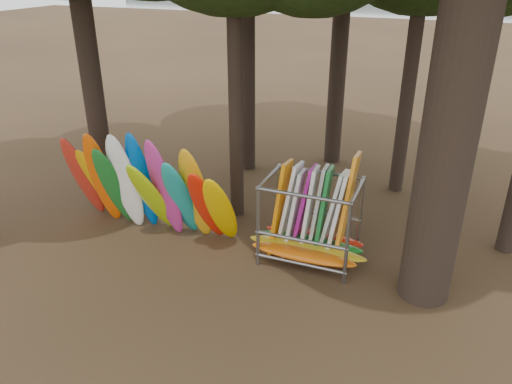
% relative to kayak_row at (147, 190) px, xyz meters
% --- Properties ---
extents(ground, '(120.00, 120.00, 0.00)m').
position_rel_kayak_row_xyz_m(ground, '(3.24, -0.60, -1.36)').
color(ground, '#47331E').
rests_on(ground, ground).
extents(lake, '(160.00, 160.00, 0.00)m').
position_rel_kayak_row_xyz_m(lake, '(3.24, 59.40, -1.36)').
color(lake, gray).
rests_on(lake, ground).
extents(kayak_row, '(5.34, 1.94, 3.19)m').
position_rel_kayak_row_xyz_m(kayak_row, '(0.00, 0.00, 0.00)').
color(kayak_row, '#B32518').
rests_on(kayak_row, ground).
extents(storage_rack, '(3.05, 1.54, 2.90)m').
position_rel_kayak_row_xyz_m(storage_rack, '(4.41, 0.45, -0.35)').
color(storage_rack, slate).
rests_on(storage_rack, ground).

